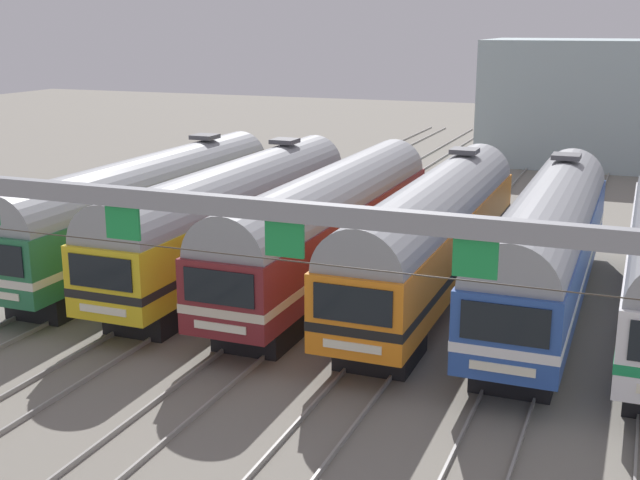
{
  "coord_description": "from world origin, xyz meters",
  "views": [
    {
      "loc": [
        9.09,
        -29.27,
        10.11
      ],
      "look_at": [
        -1.02,
        -3.65,
        2.92
      ],
      "focal_mm": 46.66,
      "sensor_mm": 36.0,
      "label": 1
    }
  ],
  "objects_px": {
    "commuter_train_green": "(148,205)",
    "commuter_train_orange": "(433,231)",
    "commuter_train_maroon": "(330,221)",
    "commuter_train_yellow": "(235,213)",
    "catenary_gantry": "(201,242)",
    "commuter_train_blue": "(547,241)"
  },
  "relations": [
    {
      "from": "commuter_train_maroon",
      "to": "catenary_gantry",
      "type": "height_order",
      "value": "catenary_gantry"
    },
    {
      "from": "commuter_train_maroon",
      "to": "commuter_train_blue",
      "type": "relative_size",
      "value": 1.0
    },
    {
      "from": "commuter_train_green",
      "to": "commuter_train_maroon",
      "type": "height_order",
      "value": "commuter_train_green"
    },
    {
      "from": "commuter_train_green",
      "to": "commuter_train_yellow",
      "type": "relative_size",
      "value": 1.0
    },
    {
      "from": "commuter_train_orange",
      "to": "commuter_train_blue",
      "type": "height_order",
      "value": "same"
    },
    {
      "from": "commuter_train_green",
      "to": "commuter_train_blue",
      "type": "distance_m",
      "value": 16.44
    },
    {
      "from": "commuter_train_green",
      "to": "commuter_train_yellow",
      "type": "xyz_separation_m",
      "value": [
        4.11,
        0.0,
        0.0
      ]
    },
    {
      "from": "commuter_train_blue",
      "to": "catenary_gantry",
      "type": "distance_m",
      "value": 15.08
    },
    {
      "from": "commuter_train_blue",
      "to": "commuter_train_green",
      "type": "bearing_deg",
      "value": 180.0
    },
    {
      "from": "commuter_train_blue",
      "to": "catenary_gantry",
      "type": "height_order",
      "value": "catenary_gantry"
    },
    {
      "from": "commuter_train_orange",
      "to": "commuter_train_blue",
      "type": "relative_size",
      "value": 1.0
    },
    {
      "from": "catenary_gantry",
      "to": "commuter_train_orange",
      "type": "bearing_deg",
      "value": 81.34
    },
    {
      "from": "commuter_train_green",
      "to": "commuter_train_blue",
      "type": "relative_size",
      "value": 1.0
    },
    {
      "from": "commuter_train_green",
      "to": "commuter_train_orange",
      "type": "bearing_deg",
      "value": 0.0
    },
    {
      "from": "commuter_train_green",
      "to": "commuter_train_orange",
      "type": "distance_m",
      "value": 12.33
    },
    {
      "from": "commuter_train_yellow",
      "to": "catenary_gantry",
      "type": "xyz_separation_m",
      "value": [
        6.16,
        -13.5,
        2.66
      ]
    },
    {
      "from": "commuter_train_maroon",
      "to": "commuter_train_orange",
      "type": "distance_m",
      "value": 4.11
    },
    {
      "from": "commuter_train_yellow",
      "to": "commuter_train_blue",
      "type": "distance_m",
      "value": 12.33
    },
    {
      "from": "commuter_train_blue",
      "to": "commuter_train_maroon",
      "type": "bearing_deg",
      "value": -179.97
    },
    {
      "from": "commuter_train_yellow",
      "to": "catenary_gantry",
      "type": "height_order",
      "value": "catenary_gantry"
    },
    {
      "from": "commuter_train_yellow",
      "to": "commuter_train_blue",
      "type": "xyz_separation_m",
      "value": [
        12.33,
        0.0,
        0.0
      ]
    },
    {
      "from": "commuter_train_green",
      "to": "commuter_train_maroon",
      "type": "distance_m",
      "value": 8.22
    }
  ]
}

